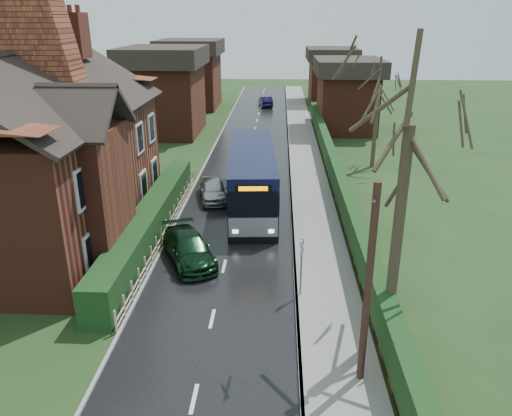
{
  "coord_description": "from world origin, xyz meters",
  "views": [
    {
      "loc": [
        2.28,
        -17.11,
        10.16
      ],
      "look_at": [
        1.27,
        4.45,
        1.8
      ],
      "focal_mm": 35.0,
      "sensor_mm": 36.0,
      "label": 1
    }
  ],
  "objects_px": {
    "brick_house": "(40,150)",
    "bus": "(252,178)",
    "bus_stop_sign": "(301,259)",
    "car_silver": "(213,189)",
    "car_green": "(189,248)",
    "telegraph_pole": "(368,288)"
  },
  "relations": [
    {
      "from": "car_green",
      "to": "telegraph_pole",
      "type": "bearing_deg",
      "value": -73.27
    },
    {
      "from": "brick_house",
      "to": "telegraph_pole",
      "type": "xyz_separation_m",
      "value": [
        13.53,
        -9.78,
        -1.22
      ]
    },
    {
      "from": "brick_house",
      "to": "bus",
      "type": "height_order",
      "value": "brick_house"
    },
    {
      "from": "car_green",
      "to": "bus_stop_sign",
      "type": "bearing_deg",
      "value": -54.32
    },
    {
      "from": "car_silver",
      "to": "brick_house",
      "type": "bearing_deg",
      "value": -154.68
    },
    {
      "from": "brick_house",
      "to": "car_silver",
      "type": "bearing_deg",
      "value": 37.86
    },
    {
      "from": "brick_house",
      "to": "car_green",
      "type": "bearing_deg",
      "value": -17.95
    },
    {
      "from": "bus_stop_sign",
      "to": "telegraph_pole",
      "type": "relative_size",
      "value": 0.4
    },
    {
      "from": "bus",
      "to": "car_silver",
      "type": "xyz_separation_m",
      "value": [
        -2.34,
        0.78,
        -0.97
      ]
    },
    {
      "from": "brick_house",
      "to": "car_green",
      "type": "distance_m",
      "value": 8.39
    },
    {
      "from": "bus",
      "to": "car_silver",
      "type": "bearing_deg",
      "value": 157.77
    },
    {
      "from": "bus_stop_sign",
      "to": "brick_house",
      "type": "bearing_deg",
      "value": 176.83
    },
    {
      "from": "car_green",
      "to": "telegraph_pole",
      "type": "height_order",
      "value": "telegraph_pole"
    },
    {
      "from": "brick_house",
      "to": "bus_stop_sign",
      "type": "xyz_separation_m",
      "value": [
        11.93,
        -5.13,
        -2.73
      ]
    },
    {
      "from": "car_green",
      "to": "telegraph_pole",
      "type": "xyz_separation_m",
      "value": [
        6.4,
        -7.46,
        2.54
      ]
    },
    {
      "from": "brick_house",
      "to": "bus",
      "type": "distance_m",
      "value": 11.03
    },
    {
      "from": "bus",
      "to": "car_silver",
      "type": "height_order",
      "value": "bus"
    },
    {
      "from": "brick_house",
      "to": "car_silver",
      "type": "height_order",
      "value": "brick_house"
    },
    {
      "from": "brick_house",
      "to": "car_silver",
      "type": "distance_m",
      "value": 9.85
    },
    {
      "from": "bus",
      "to": "car_silver",
      "type": "distance_m",
      "value": 2.66
    },
    {
      "from": "car_silver",
      "to": "bus_stop_sign",
      "type": "bearing_deg",
      "value": -78.69
    },
    {
      "from": "car_silver",
      "to": "bus_stop_sign",
      "type": "xyz_separation_m",
      "value": [
        4.74,
        -10.72,
        1.01
      ]
    }
  ]
}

